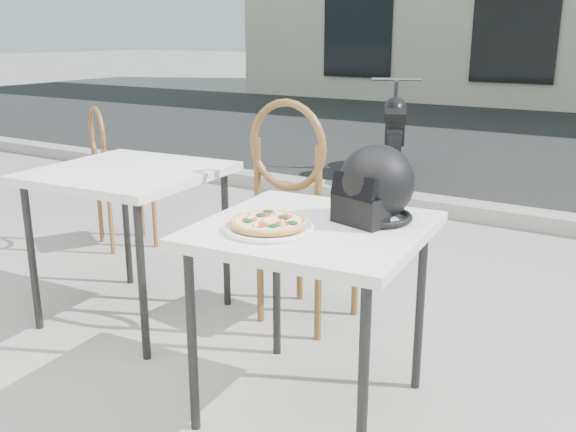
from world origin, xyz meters
The scene contains 11 objects.
ground centered at (0.00, 0.00, 0.00)m, with size 80.00×80.00×0.00m, color gray.
street_asphalt centered at (0.00, 7.00, 0.00)m, with size 30.00×8.00×0.00m, color black.
curb centered at (0.00, 3.00, 0.06)m, with size 30.00×0.25×0.12m, color gray.
cafe_table_main centered at (0.23, -0.05, 0.69)m, with size 0.87×0.87×0.76m.
plate centered at (0.13, -0.20, 0.77)m, with size 0.35×0.35×0.02m.
pizza centered at (0.13, -0.20, 0.79)m, with size 0.36×0.36×0.03m.
helmet centered at (0.40, 0.12, 0.89)m, with size 0.35×0.36×0.29m.
cafe_chair_main centered at (-0.21, 0.58, 0.64)m, with size 0.47×0.47×1.16m.
cafe_table_side centered at (-0.98, 0.20, 0.72)m, with size 0.90×0.90×0.79m.
cafe_chair_side centered at (-1.92, 0.98, 0.54)m, with size 0.51×0.51×0.98m.
motorcycle centered at (-1.12, 3.93, 0.43)m, with size 0.88×1.87×0.99m.
Camera 1 is at (1.35, -2.02, 1.44)m, focal length 40.00 mm.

